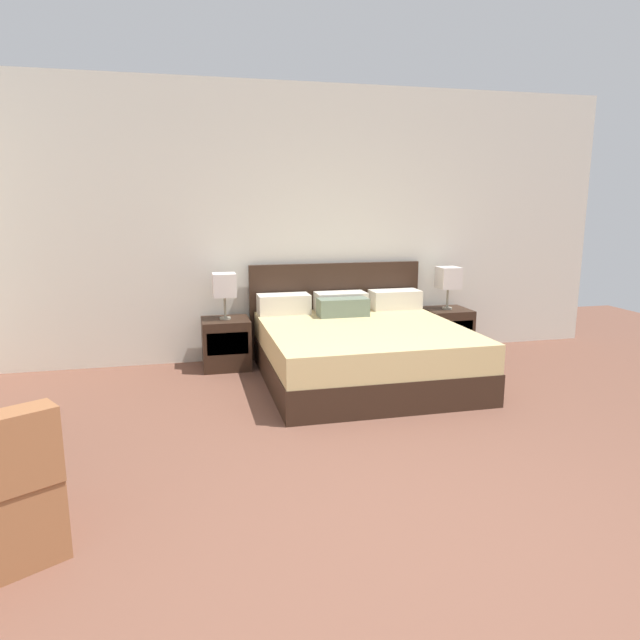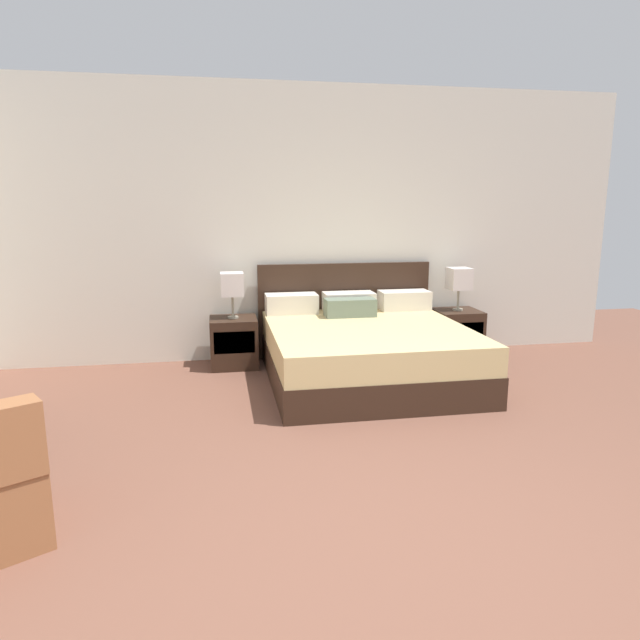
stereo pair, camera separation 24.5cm
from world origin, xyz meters
name	(u,v)px [view 1 (the left image)]	position (x,y,z in m)	size (l,w,h in m)	color
ground_plane	(433,567)	(0.00, 0.00, 0.00)	(11.47, 11.47, 0.00)	brown
wall_back	(285,224)	(0.00, 3.85, 1.43)	(7.30, 0.06, 2.86)	silver
bed	(360,349)	(0.54, 2.86, 0.29)	(1.89, 1.98, 1.02)	#332116
nightstand_left	(226,343)	(-0.67, 3.53, 0.25)	(0.47, 0.46, 0.51)	#332116
nightstand_right	(446,331)	(1.76, 3.53, 0.25)	(0.47, 0.46, 0.51)	#332116
table_lamp_left	(224,286)	(-0.67, 3.53, 0.84)	(0.23, 0.23, 0.46)	gray
table_lamp_right	(448,278)	(1.76, 3.53, 0.84)	(0.23, 0.23, 0.46)	gray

